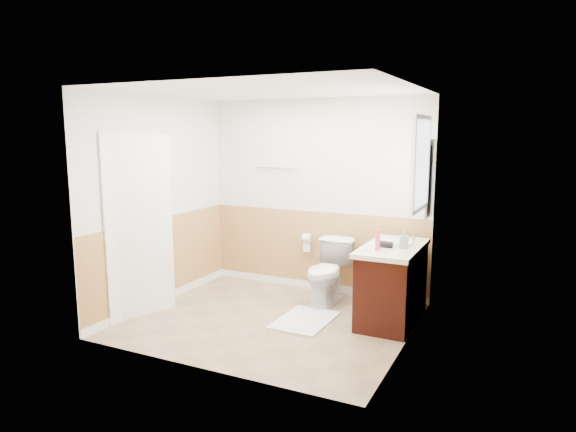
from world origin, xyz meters
The scene contains 32 objects.
floor centered at (0.00, 0.00, 0.00)m, with size 3.00×3.00×0.00m, color #8C7051.
ceiling centered at (0.00, 0.00, 2.50)m, with size 3.00×3.00×0.00m, color white.
wall_back centered at (0.00, 1.30, 1.25)m, with size 3.00×3.00×0.00m, color silver.
wall_front centered at (0.00, -1.30, 1.25)m, with size 3.00×3.00×0.00m, color silver.
wall_left centered at (-1.50, 0.00, 1.25)m, with size 3.00×3.00×0.00m, color silver.
wall_right centered at (1.50, 0.00, 1.25)m, with size 3.00×3.00×0.00m, color silver.
wainscot_back centered at (0.00, 1.29, 0.50)m, with size 3.00×3.00×0.00m, color #BA844A.
wainscot_front centered at (0.00, -1.29, 0.50)m, with size 3.00×3.00×0.00m, color #BA844A.
wainscot_left centered at (-1.49, 0.00, 0.50)m, with size 2.60×2.60×0.00m, color #BA844A.
wainscot_right centered at (1.49, 0.00, 0.50)m, with size 2.60×2.60×0.00m, color #BA844A.
toilet centered at (0.35, 0.83, 0.39)m, with size 0.43×0.76×0.77m, color white.
bath_mat centered at (0.35, 0.15, 0.01)m, with size 0.55×0.80×0.02m, color silver.
vanity_cabinet centered at (1.21, 0.59, 0.40)m, with size 0.55×1.10×0.80m, color black.
vanity_knob_left centered at (0.91, 0.49, 0.55)m, with size 0.03×0.03×0.03m, color silver.
vanity_knob_right centered at (0.91, 0.69, 0.55)m, with size 0.03×0.03×0.03m, color silver.
countertop centered at (1.20, 0.59, 0.83)m, with size 0.60×1.15×0.05m, color white.
sink_basin centered at (1.21, 0.74, 0.86)m, with size 0.36×0.36×0.02m, color white.
faucet centered at (1.39, 0.74, 0.92)m, with size 0.02×0.02×0.14m, color silver.
lotion_bottle centered at (1.11, 0.30, 0.96)m, with size 0.05×0.05×0.22m, color #E03A65.
soap_dispenser centered at (1.33, 0.54, 0.95)m, with size 0.09×0.09×0.20m, color gray.
hair_dryer_body centered at (1.16, 0.47, 0.89)m, with size 0.07×0.07×0.14m, color black.
hair_dryer_handle centered at (1.13, 0.50, 0.86)m, with size 0.03×0.03×0.07m, color black.
mirror_panel centered at (1.48, 1.10, 1.55)m, with size 0.02×0.35×0.90m, color silver.
window_frame centered at (1.47, 0.59, 1.75)m, with size 0.04×0.80×1.00m, color white.
window_glass centered at (1.49, 0.59, 1.75)m, with size 0.01×0.70×0.90m, color white.
door centered at (-1.40, -0.45, 1.02)m, with size 0.05×0.80×2.04m, color white.
door_frame centered at (-1.48, -0.45, 1.03)m, with size 0.02×0.92×2.10m, color white.
door_knob centered at (-1.34, -0.12, 0.95)m, with size 0.06×0.06×0.06m, color silver.
towel_bar centered at (-0.55, 1.25, 1.60)m, with size 0.02×0.02×0.62m, color silver.
tp_holder_bar centered at (-0.10, 1.23, 0.70)m, with size 0.02×0.02×0.14m, color silver.
tp_roll centered at (-0.10, 1.23, 0.70)m, with size 0.11×0.11×0.10m, color white.
tp_sheet centered at (-0.10, 1.23, 0.59)m, with size 0.10×0.01×0.16m, color white.
Camera 1 is at (2.53, -4.79, 2.08)m, focal length 31.84 mm.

